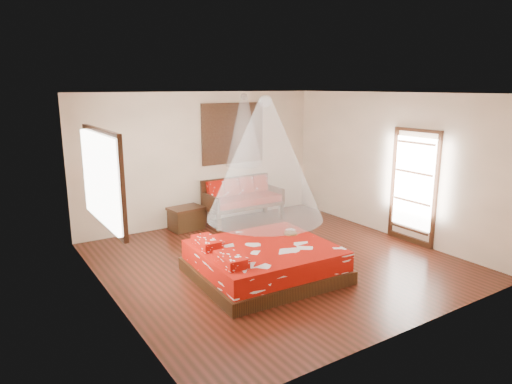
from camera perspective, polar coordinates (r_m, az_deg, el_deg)
room at (r=7.49m, az=2.56°, el=1.46°), size 5.54×5.54×2.84m
bed at (r=7.18m, az=0.94°, el=-8.65°), size 2.21×2.01×0.64m
daybed at (r=10.04m, az=-1.82°, el=-0.68°), size 1.71×0.76×0.94m
storage_chest at (r=9.59m, az=-8.73°, el=-3.23°), size 0.73×0.57×0.47m
shutter_panel at (r=10.09m, az=-2.88°, el=7.34°), size 1.52×0.06×1.32m
window_left at (r=6.48m, az=-18.43°, el=1.65°), size 0.10×1.74×1.34m
glazed_door at (r=9.00m, az=19.08°, el=0.56°), size 0.08×1.02×2.16m
wine_tray at (r=7.65m, az=4.36°, el=-4.94°), size 0.22×0.22×0.18m
mosquito_net_main at (r=6.76m, az=1.13°, el=4.07°), size 1.76×1.76×1.80m
mosquito_net_daybed at (r=9.68m, az=-1.49°, el=7.70°), size 0.78×0.78×1.50m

